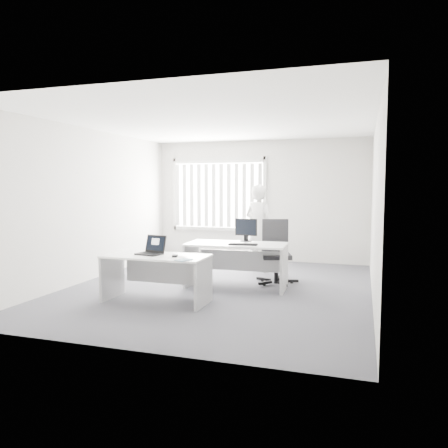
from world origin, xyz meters
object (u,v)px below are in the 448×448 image
(desk_far, at_px, (236,256))
(monitor, at_px, (246,230))
(desk_near, at_px, (156,268))
(person, at_px, (259,228))
(office_chair, at_px, (276,263))
(laptop, at_px, (149,245))

(desk_far, height_order, monitor, monitor)
(desk_near, height_order, desk_far, desk_far)
(desk_near, height_order, person, person)
(desk_far, distance_m, office_chair, 0.85)
(person, xyz_separation_m, monitor, (0.06, -1.25, 0.08))
(office_chair, relative_size, laptop, 3.11)
(office_chair, bearing_deg, monitor, -167.10)
(desk_near, height_order, office_chair, office_chair)
(laptop, bearing_deg, office_chair, 61.60)
(person, bearing_deg, laptop, 89.57)
(desk_near, distance_m, person, 2.98)
(laptop, bearing_deg, person, 81.94)
(desk_near, relative_size, person, 0.88)
(desk_far, height_order, laptop, laptop)
(desk_far, xyz_separation_m, person, (0.04, 1.55, 0.33))
(desk_far, relative_size, office_chair, 1.50)
(person, relative_size, monitor, 4.41)
(desk_near, relative_size, desk_far, 0.91)
(desk_near, bearing_deg, office_chair, 51.53)
(desk_far, xyz_separation_m, laptop, (-1.01, -1.25, 0.30))
(office_chair, relative_size, person, 0.64)
(desk_far, xyz_separation_m, monitor, (0.09, 0.30, 0.42))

